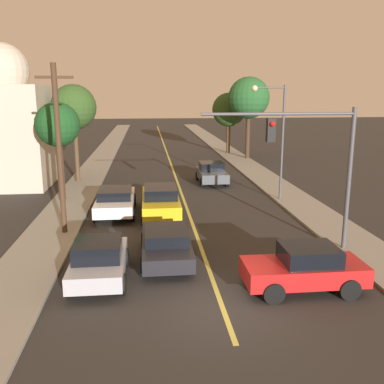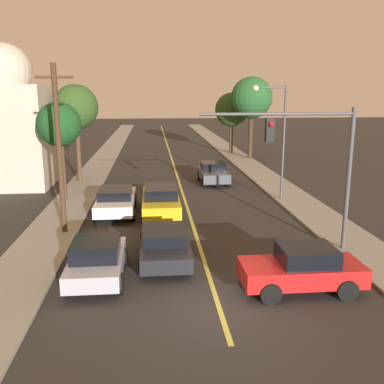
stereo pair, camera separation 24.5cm
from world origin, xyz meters
TOP-DOWN VIEW (x-y plane):
  - ground_plane at (0.00, 0.00)m, footprint 200.00×200.00m
  - road_surface at (0.00, 36.00)m, footprint 10.90×80.00m
  - sidewalk_left at (-6.70, 36.00)m, footprint 2.50×80.00m
  - sidewalk_right at (6.70, 36.00)m, footprint 2.50×80.00m
  - car_near_lane_front at (-1.53, 4.03)m, footprint 1.96×4.56m
  - car_near_lane_second at (-1.53, 10.27)m, footprint 2.03×5.03m
  - car_outer_lane_front at (-3.92, 2.43)m, footprint 1.92×3.80m
  - car_outer_lane_second at (-3.92, 10.92)m, footprint 2.07×4.78m
  - car_far_oncoming at (2.45, 18.44)m, footprint 2.02×4.01m
  - car_crossing_right at (2.89, 0.96)m, footprint 3.96×1.85m
  - traffic_signal_mast at (4.32, 4.33)m, footprint 6.08×0.42m
  - streetlamp_right at (5.30, 12.83)m, footprint 2.03×0.36m
  - utility_pole_left at (-6.05, 7.68)m, footprint 1.60×0.24m
  - tree_left_near at (-7.32, 14.08)m, footprint 2.59×2.59m
  - tree_left_far at (-7.23, 19.67)m, footprint 3.17×3.17m
  - tree_right_near at (6.49, 33.28)m, footprint 3.52×3.52m
  - tree_right_far at (7.69, 29.47)m, footprint 3.98×3.98m
  - domed_building_left at (-11.65, 18.97)m, footprint 5.40×5.40m

SIDE VIEW (x-z plane):
  - ground_plane at x=0.00m, z-range 0.00..0.00m
  - road_surface at x=0.00m, z-range 0.00..0.01m
  - sidewalk_left at x=-6.70m, z-range 0.00..0.12m
  - sidewalk_right at x=6.70m, z-range 0.00..0.12m
  - car_near_lane_front at x=-1.53m, z-range 0.05..1.37m
  - car_far_oncoming at x=2.45m, z-range 0.01..1.51m
  - car_outer_lane_front at x=-3.92m, z-range 0.01..1.51m
  - car_outer_lane_second at x=-3.92m, z-range 0.05..1.47m
  - car_crossing_right at x=2.89m, z-range 0.02..1.55m
  - car_near_lane_second at x=-1.53m, z-range 0.02..1.65m
  - utility_pole_left at x=-6.05m, z-range 0.28..7.81m
  - traffic_signal_mast at x=4.32m, z-range 1.25..6.99m
  - domed_building_left at x=-11.65m, z-range -0.57..9.08m
  - streetlamp_right at x=5.30m, z-range 1.13..7.85m
  - tree_left_near at x=-7.32m, z-range 1.62..7.41m
  - tree_right_near at x=6.49m, z-range 1.48..7.81m
  - tree_left_far at x=-7.23m, z-range 1.94..8.83m
  - tree_right_far at x=7.69m, z-range 1.99..9.80m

